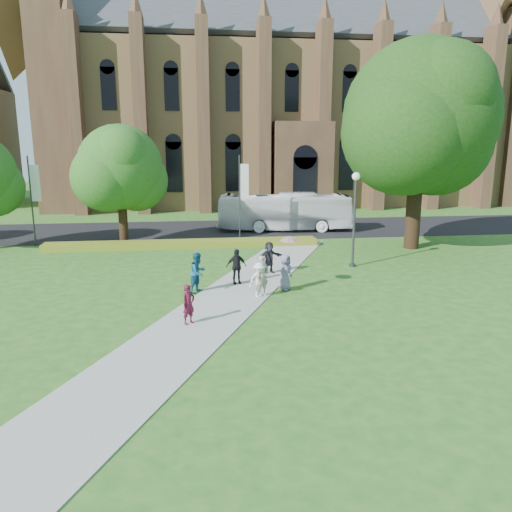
{
  "coord_description": "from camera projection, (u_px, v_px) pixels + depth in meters",
  "views": [
    {
      "loc": [
        -1.39,
        -19.82,
        6.66
      ],
      "look_at": [
        1.55,
        2.75,
        1.6
      ],
      "focal_mm": 35.0,
      "sensor_mm": 36.0,
      "label": 1
    }
  ],
  "objects": [
    {
      "name": "ground",
      "position": [
        228.0,
        309.0,
        20.81
      ],
      "size": [
        160.0,
        160.0,
        0.0
      ],
      "primitive_type": "plane",
      "color": "#275C1B",
      "rests_on": "ground"
    },
    {
      "name": "road",
      "position": [
        209.0,
        230.0,
        40.16
      ],
      "size": [
        160.0,
        10.0,
        0.02
      ],
      "primitive_type": "cube",
      "color": "black",
      "rests_on": "ground"
    },
    {
      "name": "footpath",
      "position": [
        226.0,
        301.0,
        21.77
      ],
      "size": [
        15.58,
        28.54,
        0.04
      ],
      "primitive_type": "cube",
      "rotation": [
        0.0,
        0.0,
        -0.44
      ],
      "color": "#B2B2A8",
      "rests_on": "ground"
    },
    {
      "name": "flower_hedge",
      "position": [
        183.0,
        244.0,
        33.28
      ],
      "size": [
        18.0,
        1.4,
        0.45
      ],
      "primitive_type": "cube",
      "color": "#A88D21",
      "rests_on": "ground"
    },
    {
      "name": "cathedral",
      "position": [
        287.0,
        89.0,
        57.71
      ],
      "size": [
        52.6,
        18.25,
        28.0
      ],
      "color": "brown",
      "rests_on": "ground"
    },
    {
      "name": "streetlamp",
      "position": [
        355.0,
        208.0,
        27.33
      ],
      "size": [
        0.44,
        0.44,
        5.24
      ],
      "color": "#38383D",
      "rests_on": "ground"
    },
    {
      "name": "large_tree",
      "position": [
        420.0,
        118.0,
        31.28
      ],
      "size": [
        9.6,
        9.6,
        13.2
      ],
      "color": "#332114",
      "rests_on": "ground"
    },
    {
      "name": "street_tree_1",
      "position": [
        120.0,
        168.0,
        32.95
      ],
      "size": [
        5.6,
        5.6,
        8.05
      ],
      "color": "#332114",
      "rests_on": "ground"
    },
    {
      "name": "banner_pole_0",
      "position": [
        241.0,
        193.0,
        35.05
      ],
      "size": [
        0.7,
        0.1,
        6.0
      ],
      "color": "#38383D",
      "rests_on": "ground"
    },
    {
      "name": "banner_pole_1",
      "position": [
        33.0,
        195.0,
        33.29
      ],
      "size": [
        0.7,
        0.1,
        6.0
      ],
      "color": "#38383D",
      "rests_on": "ground"
    },
    {
      "name": "tour_coach",
      "position": [
        285.0,
        212.0,
        39.58
      ],
      "size": [
        10.9,
        3.63,
        2.98
      ],
      "primitive_type": "imported",
      "rotation": [
        0.0,
        0.0,
        1.46
      ],
      "color": "white",
      "rests_on": "road"
    },
    {
      "name": "pedestrian_0",
      "position": [
        188.0,
        304.0,
        18.78
      ],
      "size": [
        0.67,
        0.64,
        1.54
      ],
      "primitive_type": "imported",
      "rotation": [
        0.0,
        0.0,
        0.7
      ],
      "color": "#521227",
      "rests_on": "footpath"
    },
    {
      "name": "pedestrian_1",
      "position": [
        198.0,
        272.0,
        22.85
      ],
      "size": [
        1.12,
        1.14,
        1.85
      ],
      "primitive_type": "imported",
      "rotation": [
        0.0,
        0.0,
        0.86
      ],
      "color": "navy",
      "rests_on": "footpath"
    },
    {
      "name": "pedestrian_2",
      "position": [
        259.0,
        280.0,
        22.15
      ],
      "size": [
        1.15,
        0.89,
        1.57
      ],
      "primitive_type": "imported",
      "rotation": [
        0.0,
        0.0,
        0.34
      ],
      "color": "white",
      "rests_on": "footpath"
    },
    {
      "name": "pedestrian_3",
      "position": [
        236.0,
        266.0,
        24.24
      ],
      "size": [
        1.08,
        0.61,
        1.73
      ],
      "primitive_type": "imported",
      "rotation": [
        0.0,
        0.0,
        0.2
      ],
      "color": "black",
      "rests_on": "footpath"
    },
    {
      "name": "pedestrian_4",
      "position": [
        285.0,
        272.0,
        23.26
      ],
      "size": [
        0.94,
        0.97,
        1.68
      ],
      "primitive_type": "imported",
      "rotation": [
        0.0,
        0.0,
        0.84
      ],
      "color": "slate",
      "rests_on": "footpath"
    },
    {
      "name": "pedestrian_5",
      "position": [
        269.0,
        258.0,
        26.25
      ],
      "size": [
        1.64,
        1.08,
        1.69
      ],
      "primitive_type": "imported",
      "rotation": [
        0.0,
        0.0,
        0.4
      ],
      "color": "#26252C",
      "rests_on": "footpath"
    },
    {
      "name": "pedestrian_6",
      "position": [
        262.0,
        276.0,
        22.24
      ],
      "size": [
        0.81,
        0.73,
        1.85
      ],
      "primitive_type": "imported",
      "rotation": [
        0.0,
        0.0,
        0.56
      ],
      "color": "#A09685",
      "rests_on": "footpath"
    },
    {
      "name": "parasol",
      "position": [
        289.0,
        246.0,
        23.12
      ],
      "size": [
        0.88,
        0.88,
        0.74
      ],
      "primitive_type": "imported",
      "rotation": [
        0.0,
        0.0,
        -0.05
      ],
      "color": "#D09397",
      "rests_on": "pedestrian_4"
    }
  ]
}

